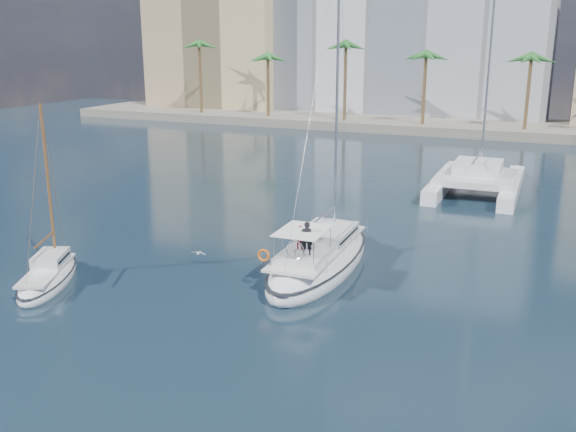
% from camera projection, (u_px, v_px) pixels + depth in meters
% --- Properties ---
extents(ground, '(160.00, 160.00, 0.00)m').
position_uv_depth(ground, '(298.00, 290.00, 31.99)').
color(ground, black).
rests_on(ground, ground).
extents(quay, '(120.00, 14.00, 1.20)m').
position_uv_depth(quay, '(472.00, 127.00, 85.79)').
color(quay, gray).
rests_on(quay, ground).
extents(building_modern, '(42.00, 16.00, 28.00)m').
position_uv_depth(building_modern, '(409.00, 25.00, 97.38)').
color(building_modern, silver).
rests_on(building_modern, ground).
extents(building_tan_left, '(22.00, 14.00, 22.00)m').
position_uv_depth(building_tan_left, '(223.00, 45.00, 106.08)').
color(building_tan_left, tan).
rests_on(building_tan_left, ground).
extents(palm_left, '(3.60, 3.60, 12.30)m').
position_uv_depth(palm_left, '(231.00, 51.00, 92.61)').
color(palm_left, brown).
rests_on(palm_left, ground).
extents(palm_centre, '(3.60, 3.60, 12.30)m').
position_uv_depth(palm_centre, '(473.00, 53.00, 79.65)').
color(palm_centre, brown).
rests_on(palm_centre, ground).
extents(main_sloop, '(4.21, 12.28, 18.07)m').
position_uv_depth(main_sloop, '(320.00, 259.00, 34.80)').
color(main_sloop, white).
rests_on(main_sloop, ground).
extents(small_sloop, '(4.66, 6.92, 9.57)m').
position_uv_depth(small_sloop, '(48.00, 277.00, 32.71)').
color(small_sloop, white).
rests_on(small_sloop, ground).
extents(catamaran, '(6.82, 13.38, 19.22)m').
position_uv_depth(catamaran, '(477.00, 177.00, 52.19)').
color(catamaran, white).
rests_on(catamaran, ground).
extents(seagull, '(0.93, 0.40, 0.17)m').
position_uv_depth(seagull, '(199.00, 253.00, 35.45)').
color(seagull, silver).
rests_on(seagull, ground).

